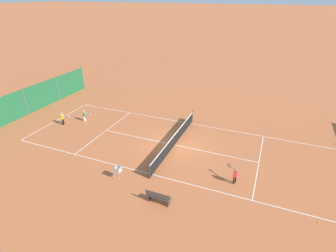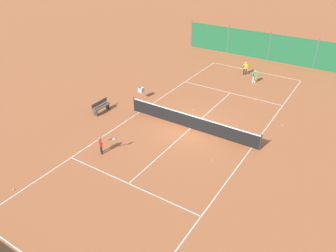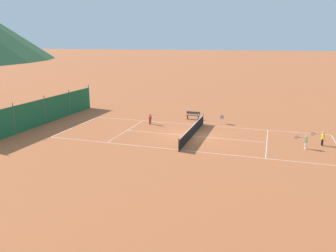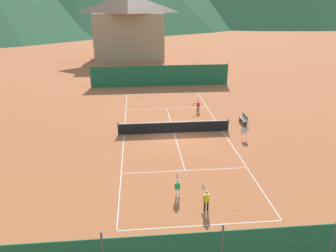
# 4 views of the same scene
# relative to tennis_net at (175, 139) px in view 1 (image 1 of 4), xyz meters

# --- Properties ---
(ground_plane) EXTENTS (600.00, 600.00, 0.00)m
(ground_plane) POSITION_rel_tennis_net_xyz_m (0.00, 0.00, -0.50)
(ground_plane) COLOR #B25B33
(court_line_markings) EXTENTS (8.25, 23.85, 0.01)m
(court_line_markings) POSITION_rel_tennis_net_xyz_m (0.00, 0.00, -0.50)
(court_line_markings) COLOR white
(court_line_markings) RESTS_ON ground
(tennis_net) EXTENTS (9.18, 0.08, 1.06)m
(tennis_net) POSITION_rel_tennis_net_xyz_m (0.00, 0.00, 0.00)
(tennis_net) COLOR #2D2D2D
(tennis_net) RESTS_ON ground
(windscreen_fence_near) EXTENTS (17.28, 0.08, 2.90)m
(windscreen_fence_near) POSITION_rel_tennis_net_xyz_m (-0.00, -15.50, 0.81)
(windscreen_fence_near) COLOR #1E6038
(windscreen_fence_near) RESTS_ON ground
(player_near_service) EXTENTS (0.78, 0.77, 1.11)m
(player_near_service) POSITION_rel_tennis_net_xyz_m (2.90, 5.12, 0.15)
(player_near_service) COLOR black
(player_near_service) RESTS_ON ground
(player_far_service) EXTENTS (0.38, 1.02, 1.16)m
(player_far_service) POSITION_rel_tennis_net_xyz_m (0.48, -10.64, 0.18)
(player_far_service) COLOR black
(player_far_service) RESTS_ON ground
(player_far_baseline) EXTENTS (0.37, 0.96, 1.09)m
(player_far_baseline) POSITION_rel_tennis_net_xyz_m (-0.85, -9.26, 0.14)
(player_far_baseline) COLOR white
(player_far_baseline) RESTS_ON ground
(tennis_ball_alley_right) EXTENTS (0.07, 0.07, 0.07)m
(tennis_ball_alley_right) POSITION_rel_tennis_net_xyz_m (-2.74, 2.37, -0.47)
(tennis_ball_alley_right) COLOR #CCE033
(tennis_ball_alley_right) RESTS_ON ground
(tennis_ball_service_box) EXTENTS (0.07, 0.07, 0.07)m
(tennis_ball_service_box) POSITION_rel_tennis_net_xyz_m (2.11, -10.84, -0.47)
(tennis_ball_service_box) COLOR #CCE033
(tennis_ball_service_box) RESTS_ON ground
(tennis_ball_by_net_left) EXTENTS (0.07, 0.07, 0.07)m
(tennis_ball_by_net_left) POSITION_rel_tennis_net_xyz_m (4.45, 9.81, -0.47)
(tennis_ball_by_net_left) COLOR #CCE033
(tennis_ball_by_net_left) RESTS_ON ground
(tennis_ball_near_corner) EXTENTS (0.07, 0.07, 0.07)m
(tennis_ball_near_corner) POSITION_rel_tennis_net_xyz_m (1.03, -2.32, -0.47)
(tennis_ball_near_corner) COLOR #CCE033
(tennis_ball_near_corner) RESTS_ON ground
(tennis_ball_mid_court) EXTENTS (0.07, 0.07, 0.07)m
(tennis_ball_mid_court) POSITION_rel_tennis_net_xyz_m (4.24, -6.29, -0.47)
(tennis_ball_mid_court) COLOR #CCE033
(tennis_ball_mid_court) RESTS_ON ground
(tennis_ball_alley_left) EXTENTS (0.07, 0.07, 0.07)m
(tennis_ball_alley_left) POSITION_rel_tennis_net_xyz_m (-4.90, -3.50, -0.47)
(tennis_ball_alley_left) COLOR #CCE033
(tennis_ball_alley_left) RESTS_ON ground
(ball_hopper) EXTENTS (0.36, 0.36, 0.89)m
(ball_hopper) POSITION_rel_tennis_net_xyz_m (5.30, -1.84, 0.16)
(ball_hopper) COLOR #B7B7BC
(ball_hopper) RESTS_ON ground
(courtside_bench) EXTENTS (0.36, 1.50, 0.84)m
(courtside_bench) POSITION_rel_tennis_net_xyz_m (6.34, 1.46, -0.05)
(courtside_bench) COLOR #51473D
(courtside_bench) RESTS_ON ground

